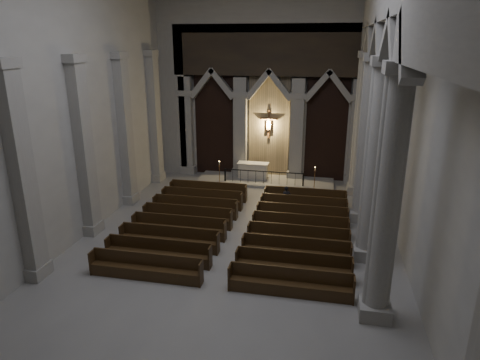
{
  "coord_description": "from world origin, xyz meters",
  "views": [
    {
      "loc": [
        3.61,
        -14.98,
        8.53
      ],
      "look_at": [
        -0.08,
        3.0,
        2.54
      ],
      "focal_mm": 32.0,
      "sensor_mm": 36.0,
      "label": 1
    }
  ],
  "objects_px": {
    "candle_stand_right": "(314,184)",
    "worshipper": "(286,198)",
    "altar": "(253,170)",
    "pews": "(240,229)",
    "altar_rail": "(264,176)",
    "candle_stand_left": "(220,178)"
  },
  "relations": [
    {
      "from": "candle_stand_left",
      "to": "candle_stand_right",
      "type": "xyz_separation_m",
      "value": [
        5.83,
        0.01,
        -0.01
      ]
    },
    {
      "from": "altar",
      "to": "worshipper",
      "type": "height_order",
      "value": "worshipper"
    },
    {
      "from": "altar_rail",
      "to": "pews",
      "type": "xyz_separation_m",
      "value": [
        0.0,
        -7.27,
        -0.32
      ]
    },
    {
      "from": "candle_stand_left",
      "to": "altar_rail",
      "type": "bearing_deg",
      "value": 5.65
    },
    {
      "from": "altar",
      "to": "pews",
      "type": "bearing_deg",
      "value": -84.28
    },
    {
      "from": "candle_stand_right",
      "to": "worshipper",
      "type": "xyz_separation_m",
      "value": [
        -1.34,
        -3.38,
        0.24
      ]
    },
    {
      "from": "altar_rail",
      "to": "candle_stand_right",
      "type": "relative_size",
      "value": 3.35
    },
    {
      "from": "altar_rail",
      "to": "candle_stand_right",
      "type": "xyz_separation_m",
      "value": [
        3.1,
        -0.26,
        -0.24
      ]
    },
    {
      "from": "altar",
      "to": "altar_rail",
      "type": "bearing_deg",
      "value": -50.48
    },
    {
      "from": "candle_stand_left",
      "to": "altar",
      "type": "bearing_deg",
      "value": 33.92
    },
    {
      "from": "altar_rail",
      "to": "pews",
      "type": "height_order",
      "value": "pews"
    },
    {
      "from": "altar",
      "to": "candle_stand_right",
      "type": "height_order",
      "value": "candle_stand_right"
    },
    {
      "from": "candle_stand_left",
      "to": "worshipper",
      "type": "relative_size",
      "value": 1.18
    },
    {
      "from": "candle_stand_right",
      "to": "pews",
      "type": "height_order",
      "value": "candle_stand_right"
    },
    {
      "from": "pews",
      "to": "altar",
      "type": "bearing_deg",
      "value": 95.72
    },
    {
      "from": "altar",
      "to": "altar_rail",
      "type": "distance_m",
      "value": 1.3
    },
    {
      "from": "altar_rail",
      "to": "altar",
      "type": "bearing_deg",
      "value": 129.52
    },
    {
      "from": "worshipper",
      "to": "pews",
      "type": "bearing_deg",
      "value": -121.48
    },
    {
      "from": "candle_stand_right",
      "to": "pews",
      "type": "xyz_separation_m",
      "value": [
        -3.1,
        -7.01,
        -0.08
      ]
    },
    {
      "from": "altar_rail",
      "to": "candle_stand_right",
      "type": "height_order",
      "value": "candle_stand_right"
    },
    {
      "from": "candle_stand_right",
      "to": "worshipper",
      "type": "relative_size",
      "value": 1.16
    },
    {
      "from": "altar_rail",
      "to": "candle_stand_right",
      "type": "distance_m",
      "value": 3.12
    }
  ]
}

